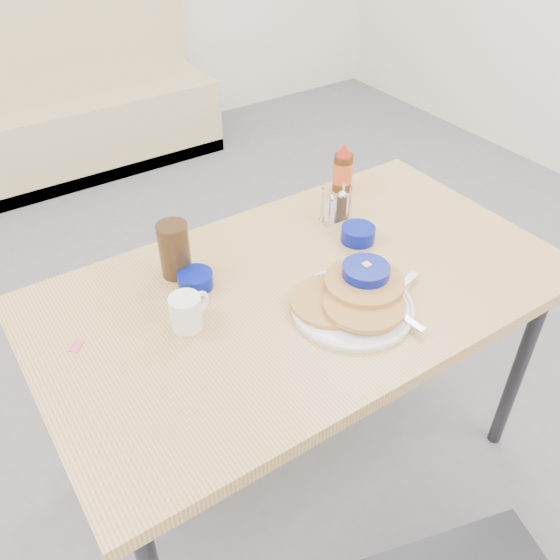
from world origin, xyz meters
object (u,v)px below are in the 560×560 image
booth_bench (50,114)px  dining_table (303,303)px  condiment_caddy (336,209)px  butter_bowl (358,234)px  amber_tumbler (175,250)px  pancake_plate (353,301)px  creamer_bowl (195,280)px  coffee_mug (187,311)px  grits_setting (365,281)px  syrup_bottle (343,170)px

booth_bench → dining_table: size_ratio=1.36×
condiment_caddy → butter_bowl: bearing=-93.0°
butter_bowl → amber_tumbler: bearing=163.6°
pancake_plate → creamer_bowl: pancake_plate is taller
coffee_mug → amber_tumbler: amber_tumbler is taller
creamer_bowl → amber_tumbler: bearing=101.4°
condiment_caddy → grits_setting: bearing=-111.4°
booth_bench → coffee_mug: booth_bench is taller
butter_bowl → grits_setting: bearing=-125.4°
dining_table → syrup_bottle: bearing=40.6°
grits_setting → creamer_bowl: size_ratio=3.11×
booth_bench → grits_setting: bearing=-87.5°
booth_bench → amber_tumbler: (-0.25, -2.30, 0.49)m
dining_table → condiment_caddy: (0.27, 0.21, 0.10)m
dining_table → coffee_mug: bearing=174.6°
grits_setting → butter_bowl: grits_setting is taller
amber_tumbler → butter_bowl: bearing=-16.4°
creamer_bowl → pancake_plate: bearing=-45.9°
coffee_mug → amber_tumbler: bearing=71.2°
pancake_plate → condiment_caddy: bearing=58.1°
pancake_plate → creamer_bowl: size_ratio=3.48×
condiment_caddy → coffee_mug: bearing=-158.9°
coffee_mug → creamer_bowl: bearing=55.8°
booth_bench → dining_table: (0.00, -2.53, 0.35)m
booth_bench → creamer_bowl: booth_bench is taller
grits_setting → pancake_plate: bearing=-153.6°
pancake_plate → grits_setting: bearing=26.4°
grits_setting → syrup_bottle: bearing=57.9°
booth_bench → amber_tumbler: 2.37m
dining_table → butter_bowl: butter_bowl is taller
creamer_bowl → amber_tumbler: amber_tumbler is taller
booth_bench → grits_setting: booth_bench is taller
pancake_plate → amber_tumbler: size_ratio=2.08×
dining_table → condiment_caddy: bearing=38.0°
grits_setting → syrup_bottle: 0.53m
coffee_mug → grits_setting: size_ratio=0.39×
creamer_bowl → amber_tumbler: size_ratio=0.60×
amber_tumbler → condiment_caddy: amber_tumbler is taller
pancake_plate → coffee_mug: bearing=155.2°
condiment_caddy → syrup_bottle: syrup_bottle is taller
booth_bench → pancake_plate: 2.71m
butter_bowl → amber_tumbler: 0.53m
dining_table → condiment_caddy: condiment_caddy is taller
coffee_mug → condiment_caddy: bearing=16.8°
condiment_caddy → syrup_bottle: size_ratio=0.65×
dining_table → pancake_plate: bearing=-70.9°
dining_table → syrup_bottle: 0.54m
booth_bench → dining_table: 2.56m
booth_bench → coffee_mug: size_ratio=16.92×
grits_setting → butter_bowl: size_ratio=2.93×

